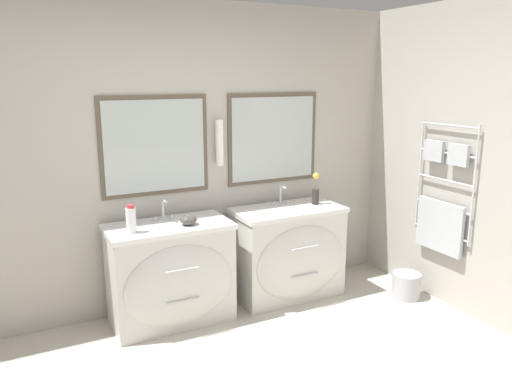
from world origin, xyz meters
The scene contains 10 objects.
wall_back centered at (0.02, 1.87, 1.30)m, with size 5.99×0.15×2.60m.
wall_right centered at (2.23, 0.83, 1.29)m, with size 0.13×3.76×2.60m.
vanity_left centered at (-0.09, 1.51, 0.43)m, with size 0.99×0.57×0.83m.
vanity_right centered at (1.02, 1.51, 0.43)m, with size 0.99×0.57×0.83m.
faucet_left centered at (-0.09, 1.67, 0.92)m, with size 0.17×0.12×0.18m.
faucet_right centered at (1.02, 1.67, 0.92)m, with size 0.17×0.12×0.18m.
toiletry_bottle centered at (-0.40, 1.46, 0.93)m, with size 0.08×0.08×0.22m.
amenity_bowl centered at (0.05, 1.46, 0.87)m, with size 0.14×0.14×0.08m.
flower_vase centered at (1.32, 1.55, 0.95)m, with size 0.07×0.07×0.30m.
waste_bin centered at (1.97, 1.00, 0.12)m, with size 0.26×0.26×0.23m.
Camera 1 is at (-1.20, -2.17, 1.99)m, focal length 35.00 mm.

